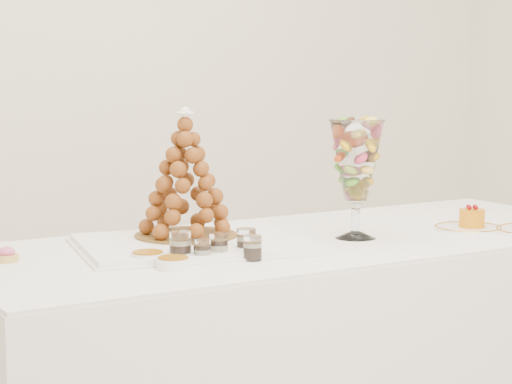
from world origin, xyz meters
TOP-DOWN VIEW (x-y plane):
  - buffet_table at (0.13, 0.14)m, footprint 2.14×0.97m
  - lace_tray at (-0.23, 0.16)m, footprint 0.67×0.54m
  - macaron_vase at (0.27, 0.08)m, footprint 0.16×0.16m
  - cake_plate at (0.66, 0.04)m, footprint 0.21×0.21m
  - pink_tart at (-0.75, 0.20)m, footprint 0.06×0.06m
  - verrine_a at (-0.33, 0.00)m, footprint 0.07×0.07m
  - verrine_b at (-0.23, -0.02)m, footprint 0.05×0.05m
  - verrine_c at (-0.14, -0.00)m, footprint 0.07×0.07m
  - verrine_d at (-0.29, -0.04)m, footprint 0.06×0.06m
  - verrine_e at (-0.16, -0.08)m, footprint 0.06×0.06m
  - ramekin_back at (-0.42, 0.01)m, footprint 0.09×0.09m
  - ramekin_front at (-0.39, -0.09)m, footprint 0.09×0.09m
  - croquembouche at (-0.22, 0.23)m, footprint 0.30×0.30m
  - mousse_cake at (0.67, 0.03)m, footprint 0.08×0.08m

SIDE VIEW (x-z plane):
  - buffet_table at x=0.13m, z-range 0.00..0.79m
  - cake_plate at x=0.66m, z-range 0.79..0.80m
  - lace_tray at x=-0.23m, z-range 0.79..0.81m
  - ramekin_front at x=-0.39m, z-range 0.79..0.82m
  - ramekin_back at x=-0.42m, z-range 0.79..0.82m
  - pink_tart at x=-0.75m, z-range 0.79..0.83m
  - verrine_d at x=-0.29m, z-range 0.79..0.85m
  - verrine_e at x=-0.16m, z-range 0.79..0.86m
  - verrine_b at x=-0.23m, z-range 0.79..0.86m
  - verrine_c at x=-0.14m, z-range 0.79..0.86m
  - verrine_a at x=-0.33m, z-range 0.79..0.87m
  - mousse_cake at x=0.67m, z-range 0.80..0.87m
  - croquembouche at x=-0.22m, z-range 0.81..1.18m
  - macaron_vase at x=0.27m, z-range 0.85..1.20m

